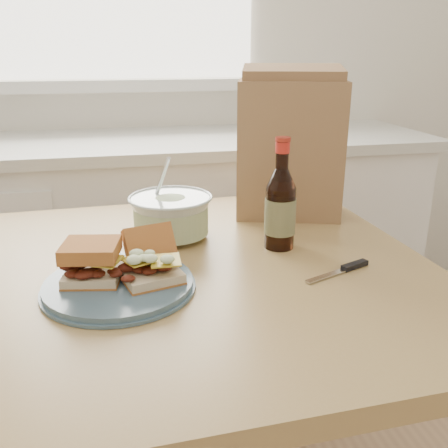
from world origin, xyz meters
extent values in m
cube|color=white|center=(0.00, 2.00, 1.35)|extent=(4.00, 0.02, 2.70)
cube|color=white|center=(0.00, 1.70, 0.45)|extent=(2.40, 0.60, 0.90)
cube|color=silver|center=(0.00, 1.70, 0.92)|extent=(2.50, 0.64, 0.04)
cube|color=#A7854E|center=(0.16, 0.71, 0.80)|extent=(1.03, 1.03, 0.04)
cube|color=#A7854E|center=(-0.30, 1.13, 0.39)|extent=(0.07, 0.07, 0.78)
cube|color=#A7854E|center=(0.58, 1.17, 0.39)|extent=(0.07, 0.07, 0.78)
cylinder|color=#466172|center=(-0.02, 0.63, 0.84)|extent=(0.29, 0.29, 0.02)
cube|color=beige|center=(-0.07, 0.65, 0.86)|extent=(0.12, 0.11, 0.02)
cube|color=gold|center=(-0.07, 0.65, 0.89)|extent=(0.07, 0.07, 0.00)
cube|color=#BD6E32|center=(-0.07, 0.65, 0.91)|extent=(0.12, 0.11, 0.03)
cube|color=beige|center=(0.04, 0.62, 0.86)|extent=(0.13, 0.12, 0.02)
cube|color=gold|center=(0.04, 0.62, 0.89)|extent=(0.08, 0.08, 0.00)
cube|color=#BD6E32|center=(0.05, 0.68, 0.89)|extent=(0.12, 0.09, 0.09)
cone|color=silver|center=(0.11, 0.89, 0.88)|extent=(0.20, 0.20, 0.10)
cylinder|color=beige|center=(0.11, 0.89, 0.87)|extent=(0.18, 0.18, 0.07)
torus|color=silver|center=(0.11, 0.89, 0.93)|extent=(0.21, 0.21, 0.01)
cylinder|color=silver|center=(0.10, 0.92, 0.96)|extent=(0.05, 0.08, 0.14)
cylinder|color=black|center=(0.35, 0.78, 0.90)|extent=(0.07, 0.07, 0.15)
cone|color=black|center=(0.35, 0.78, 0.99)|extent=(0.07, 0.07, 0.04)
cylinder|color=black|center=(0.35, 0.78, 1.05)|extent=(0.03, 0.03, 0.06)
cylinder|color=red|center=(0.35, 0.78, 1.06)|extent=(0.03, 0.03, 0.02)
cylinder|color=#A0291D|center=(0.35, 0.78, 1.08)|extent=(0.03, 0.03, 0.01)
cylinder|color=#313C1E|center=(0.35, 0.78, 0.91)|extent=(0.07, 0.07, 0.08)
cube|color=silver|center=(0.40, 0.60, 0.83)|extent=(0.12, 0.06, 0.00)
cube|color=black|center=(0.48, 0.63, 0.83)|extent=(0.07, 0.04, 0.01)
cube|color=#936C47|center=(0.46, 1.02, 1.01)|extent=(0.32, 0.26, 0.37)
camera|label=1|loc=(-0.01, -0.27, 1.27)|focal=40.00mm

